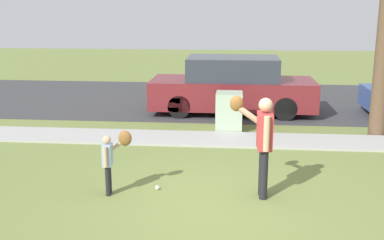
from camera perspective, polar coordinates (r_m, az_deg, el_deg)
The scene contains 8 objects.
ground_plane at distance 10.92m, azimuth 4.07°, elevation -2.65°, with size 48.00×48.00×0.00m, color olive.
sidewalk_strip at distance 11.01m, azimuth 4.09°, elevation -2.36°, with size 36.00×1.20×0.06m, color #A3A39E.
road_surface at distance 15.88m, azimuth 4.53°, elevation 2.50°, with size 36.00×6.80×0.02m, color #38383A.
person_adult at distance 7.60m, azimuth 8.44°, elevation -2.01°, with size 0.69×0.59×1.66m.
person_child at distance 7.83m, azimuth -9.63°, elevation -4.13°, with size 0.45×0.42×1.06m.
baseball at distance 8.12m, azimuth -4.24°, elevation -8.18°, with size 0.07×0.07×0.07m, color white.
utility_cabinet at distance 11.85m, azimuth 4.51°, elevation 1.04°, with size 0.66×0.72×0.96m, color #9EB293.
parked_suv_maroon at distance 13.75m, azimuth 4.93°, elevation 4.08°, with size 4.70×1.90×1.63m.
Camera 1 is at (0.21, -6.99, 3.04)m, focal length 43.99 mm.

